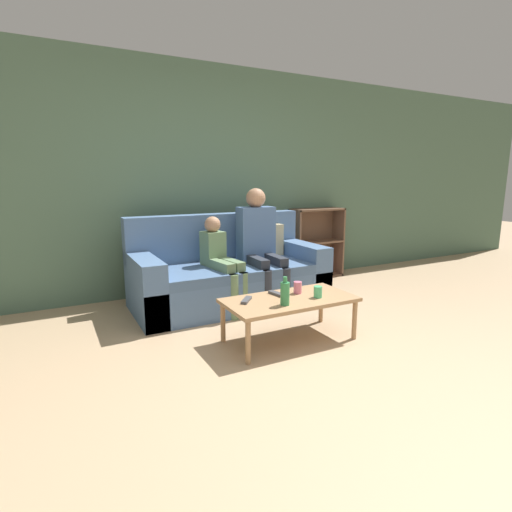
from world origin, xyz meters
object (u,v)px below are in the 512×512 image
(tv_remote_1, at_px, (277,294))
(person_child, at_px, (221,258))
(couch, at_px, (229,276))
(person_adult, at_px, (259,238))
(bookshelf, at_px, (312,250))
(coffee_table, at_px, (290,302))
(cup_near, at_px, (318,292))
(bottle, at_px, (285,293))
(cup_far, at_px, (298,288))
(tv_remote_0, at_px, (246,300))

(tv_remote_1, bearing_deg, person_child, 88.66)
(couch, distance_m, person_adult, 0.52)
(bookshelf, relative_size, coffee_table, 0.87)
(cup_near, bearing_deg, person_adult, 86.58)
(coffee_table, bearing_deg, bottle, -133.60)
(cup_near, height_order, tv_remote_1, cup_near)
(coffee_table, distance_m, cup_far, 0.18)
(cup_near, bearing_deg, couch, 101.31)
(couch, height_order, bottle, couch)
(couch, distance_m, cup_near, 1.27)
(cup_far, bearing_deg, couch, 99.00)
(person_child, distance_m, cup_far, 0.97)
(tv_remote_1, bearing_deg, bottle, -116.80)
(couch, xyz_separation_m, tv_remote_0, (-0.32, -1.07, 0.07))
(bookshelf, xyz_separation_m, person_adult, (-1.15, -0.63, 0.33))
(couch, relative_size, person_child, 2.12)
(bookshelf, relative_size, tv_remote_1, 5.28)
(couch, relative_size, tv_remote_0, 12.55)
(cup_near, xyz_separation_m, tv_remote_0, (-0.57, 0.18, -0.04))
(coffee_table, distance_m, tv_remote_0, 0.36)
(person_child, height_order, cup_far, person_child)
(person_child, bearing_deg, bookshelf, 15.67)
(cup_far, bearing_deg, person_adult, 81.33)
(bookshelf, xyz_separation_m, cup_far, (-1.30, -1.61, 0.04))
(couch, bearing_deg, tv_remote_0, -106.59)
(cup_far, relative_size, tv_remote_0, 0.63)
(bookshelf, distance_m, cup_near, 2.16)
(bookshelf, distance_m, tv_remote_0, 2.41)
(couch, height_order, cup_near, couch)
(coffee_table, height_order, bottle, bottle)
(bookshelf, relative_size, bottle, 4.13)
(person_child, bearing_deg, cup_far, -78.27)
(person_child, relative_size, bottle, 4.19)
(couch, distance_m, tv_remote_1, 1.03)
(coffee_table, relative_size, person_adult, 0.88)
(bookshelf, distance_m, cup_far, 2.07)
(person_adult, height_order, person_child, person_adult)
(cup_far, bearing_deg, bottle, -139.77)
(bookshelf, bearing_deg, couch, -159.70)
(person_child, bearing_deg, bottle, -94.66)
(couch, relative_size, cup_far, 19.81)
(bottle, bearing_deg, couch, 85.91)
(cup_far, distance_m, tv_remote_0, 0.49)
(person_child, height_order, tv_remote_0, person_child)
(couch, height_order, person_child, person_child)
(bottle, bearing_deg, bookshelf, 49.52)
(cup_near, xyz_separation_m, bottle, (-0.34, -0.04, 0.05))
(coffee_table, bearing_deg, cup_far, 33.48)
(bookshelf, height_order, bottle, bookshelf)
(tv_remote_0, relative_size, tv_remote_1, 0.90)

